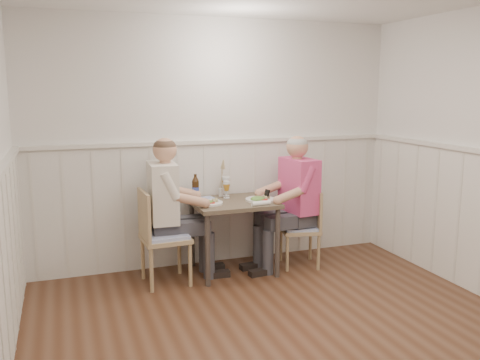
{
  "coord_description": "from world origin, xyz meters",
  "views": [
    {
      "loc": [
        -1.57,
        -2.92,
        1.88
      ],
      "look_at": [
        0.05,
        1.64,
        1.0
      ],
      "focal_mm": 38.0,
      "sensor_mm": 36.0,
      "label": 1
    }
  ],
  "objects_px": {
    "dining_table": "(233,211)",
    "chair_left": "(159,234)",
    "man_in_pink": "(295,211)",
    "grass_vase": "(221,179)",
    "beer_bottle": "(196,188)",
    "diner_cream": "(168,220)",
    "chair_right": "(304,225)"
  },
  "relations": [
    {
      "from": "man_in_pink",
      "to": "chair_left",
      "type": "bearing_deg",
      "value": -178.71
    },
    {
      "from": "man_in_pink",
      "to": "grass_vase",
      "type": "bearing_deg",
      "value": 157.35
    },
    {
      "from": "dining_table",
      "to": "chair_left",
      "type": "bearing_deg",
      "value": -174.29
    },
    {
      "from": "chair_left",
      "to": "chair_right",
      "type": "bearing_deg",
      "value": 0.2
    },
    {
      "from": "diner_cream",
      "to": "beer_bottle",
      "type": "distance_m",
      "value": 0.47
    },
    {
      "from": "chair_left",
      "to": "diner_cream",
      "type": "bearing_deg",
      "value": 42.78
    },
    {
      "from": "chair_right",
      "to": "diner_cream",
      "type": "relative_size",
      "value": 0.57
    },
    {
      "from": "man_in_pink",
      "to": "grass_vase",
      "type": "relative_size",
      "value": 3.47
    },
    {
      "from": "grass_vase",
      "to": "beer_bottle",
      "type": "bearing_deg",
      "value": -172.65
    },
    {
      "from": "chair_right",
      "to": "man_in_pink",
      "type": "distance_m",
      "value": 0.18
    },
    {
      "from": "dining_table",
      "to": "diner_cream",
      "type": "xyz_separation_m",
      "value": [
        -0.67,
        0.02,
        -0.04
      ]
    },
    {
      "from": "chair_left",
      "to": "man_in_pink",
      "type": "height_order",
      "value": "man_in_pink"
    },
    {
      "from": "man_in_pink",
      "to": "beer_bottle",
      "type": "xyz_separation_m",
      "value": [
        -1.01,
        0.27,
        0.27
      ]
    },
    {
      "from": "beer_bottle",
      "to": "grass_vase",
      "type": "height_order",
      "value": "grass_vase"
    },
    {
      "from": "diner_cream",
      "to": "beer_bottle",
      "type": "bearing_deg",
      "value": 30.98
    },
    {
      "from": "chair_right",
      "to": "beer_bottle",
      "type": "bearing_deg",
      "value": 165.19
    },
    {
      "from": "dining_table",
      "to": "man_in_pink",
      "type": "relative_size",
      "value": 0.58
    },
    {
      "from": "chair_left",
      "to": "man_in_pink",
      "type": "xyz_separation_m",
      "value": [
        1.45,
        0.03,
        0.09
      ]
    },
    {
      "from": "beer_bottle",
      "to": "chair_left",
      "type": "bearing_deg",
      "value": -145.86
    },
    {
      "from": "grass_vase",
      "to": "chair_left",
      "type": "bearing_deg",
      "value": -155.15
    },
    {
      "from": "chair_right",
      "to": "chair_left",
      "type": "distance_m",
      "value": 1.55
    },
    {
      "from": "chair_left",
      "to": "grass_vase",
      "type": "bearing_deg",
      "value": 24.85
    },
    {
      "from": "diner_cream",
      "to": "beer_bottle",
      "type": "xyz_separation_m",
      "value": [
        0.34,
        0.2,
        0.26
      ]
    },
    {
      "from": "chair_right",
      "to": "beer_bottle",
      "type": "relative_size",
      "value": 3.15
    },
    {
      "from": "dining_table",
      "to": "chair_left",
      "type": "xyz_separation_m",
      "value": [
        -0.78,
        -0.08,
        -0.14
      ]
    },
    {
      "from": "dining_table",
      "to": "chair_left",
      "type": "distance_m",
      "value": 0.79
    },
    {
      "from": "beer_bottle",
      "to": "dining_table",
      "type": "bearing_deg",
      "value": -33.25
    },
    {
      "from": "diner_cream",
      "to": "grass_vase",
      "type": "distance_m",
      "value": 0.74
    },
    {
      "from": "man_in_pink",
      "to": "diner_cream",
      "type": "distance_m",
      "value": 1.35
    },
    {
      "from": "grass_vase",
      "to": "man_in_pink",
      "type": "bearing_deg",
      "value": -22.65
    },
    {
      "from": "man_in_pink",
      "to": "diner_cream",
      "type": "bearing_deg",
      "value": 177.24
    },
    {
      "from": "diner_cream",
      "to": "grass_vase",
      "type": "xyz_separation_m",
      "value": [
        0.62,
        0.24,
        0.33
      ]
    }
  ]
}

